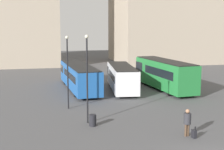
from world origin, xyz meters
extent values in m
cube|color=#1E56A3|center=(-4.81, 21.40, 1.52)|extent=(3.49, 12.24, 2.48)
cube|color=black|center=(-5.18, 26.34, 1.83)|extent=(2.78, 2.41, 0.94)
cube|color=black|center=(-4.72, 20.32, 1.83)|extent=(3.19, 7.91, 0.74)
cube|color=black|center=(-4.81, 21.40, 2.80)|extent=(3.27, 11.98, 0.08)
cylinder|color=black|center=(-5.09, 25.13, 0.52)|extent=(2.54, 1.23, 1.04)
cylinder|color=black|center=(-4.52, 17.67, 0.52)|extent=(2.54, 1.23, 1.04)
cube|color=silver|center=(-0.16, 19.80, 1.51)|extent=(3.43, 9.40, 2.45)
cube|color=black|center=(0.26, 23.55, 1.82)|extent=(2.65, 1.96, 0.93)
cube|color=black|center=(-0.25, 18.98, 1.82)|extent=(3.10, 6.12, 0.74)
cube|color=black|center=(-0.16, 19.80, 2.78)|extent=(3.22, 9.20, 0.08)
cylinder|color=black|center=(0.15, 22.63, 0.52)|extent=(2.44, 1.28, 1.03)
cylinder|color=black|center=(-0.47, 16.97, 0.52)|extent=(2.44, 1.28, 1.03)
cube|color=#237A38|center=(4.81, 19.49, 1.78)|extent=(3.60, 11.02, 2.99)
cube|color=black|center=(4.39, 23.90, 2.15)|extent=(2.81, 2.23, 1.14)
cube|color=black|center=(4.90, 18.52, 2.15)|extent=(3.26, 7.14, 0.90)
cube|color=black|center=(4.81, 19.49, 3.31)|extent=(3.37, 10.78, 0.08)
cylinder|color=black|center=(4.49, 22.83, 0.52)|extent=(2.57, 1.26, 1.03)
cylinder|color=black|center=(5.12, 16.15, 0.52)|extent=(2.57, 1.26, 1.03)
cylinder|color=#4C3828|center=(0.29, 4.36, 0.42)|extent=(0.18, 0.18, 0.83)
cylinder|color=#4C3828|center=(0.47, 4.38, 0.42)|extent=(0.18, 0.18, 0.83)
cylinder|color=#2D2D33|center=(0.38, 4.37, 1.20)|extent=(0.52, 0.52, 0.73)
sphere|color=#9E7051|center=(0.38, 4.37, 1.70)|extent=(0.27, 0.27, 0.27)
cube|color=black|center=(0.68, 3.95, 0.28)|extent=(0.26, 0.36, 0.56)
cube|color=black|center=(0.70, 3.84, 0.68)|extent=(0.12, 0.04, 0.25)
cylinder|color=black|center=(-6.70, 13.10, 3.08)|extent=(0.12, 0.12, 6.16)
sphere|color=beige|center=(-6.70, 13.10, 6.25)|extent=(0.28, 0.28, 0.28)
cylinder|color=black|center=(-5.62, 8.61, 3.18)|extent=(0.12, 0.12, 6.36)
sphere|color=beige|center=(-5.62, 8.61, 6.44)|extent=(0.28, 0.28, 0.28)
cylinder|color=black|center=(-5.36, 7.81, 0.42)|extent=(0.52, 0.52, 0.85)
camera|label=1|loc=(-8.67, -13.84, 7.16)|focal=50.00mm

